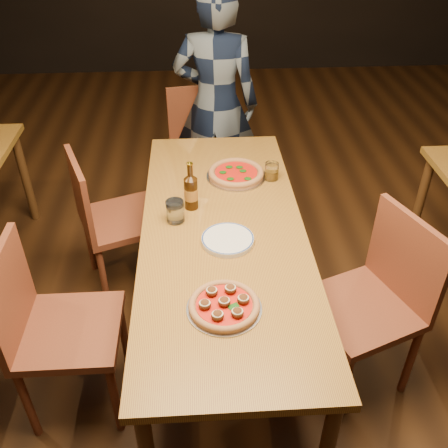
{
  "coord_description": "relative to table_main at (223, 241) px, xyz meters",
  "views": [
    {
      "loc": [
        -0.12,
        -1.95,
        2.21
      ],
      "look_at": [
        0.0,
        -0.05,
        0.82
      ],
      "focal_mm": 40.0,
      "sensor_mm": 36.0,
      "label": 1
    }
  ],
  "objects": [
    {
      "name": "pizza_meatball",
      "position": [
        -0.03,
        -0.53,
        0.09
      ],
      "size": [
        0.31,
        0.31,
        0.06
      ],
      "rotation": [
        0.0,
        0.0,
        -0.13
      ],
      "color": "#B7B7BF",
      "rests_on": "table_main"
    },
    {
      "name": "pizza_margherita",
      "position": [
        0.1,
        0.5,
        0.09
      ],
      "size": [
        0.34,
        0.34,
        0.04
      ],
      "rotation": [
        0.0,
        0.0,
        0.08
      ],
      "color": "#B7B7BF",
      "rests_on": "table_main"
    },
    {
      "name": "chair_main_e",
      "position": [
        0.64,
        -0.32,
        -0.18
      ],
      "size": [
        0.6,
        0.6,
        0.99
      ],
      "primitive_type": null,
      "rotation": [
        0.0,
        0.0,
        -1.2
      ],
      "color": "maroon",
      "rests_on": "ground"
    },
    {
      "name": "beer_bottle",
      "position": [
        -0.15,
        0.2,
        0.16
      ],
      "size": [
        0.07,
        0.07,
        0.25
      ],
      "rotation": [
        0.0,
        0.0,
        0.01
      ],
      "color": "black",
      "rests_on": "table_main"
    },
    {
      "name": "chair_main_sw",
      "position": [
        -0.58,
        0.51,
        -0.2
      ],
      "size": [
        0.57,
        0.57,
        0.95
      ],
      "primitive_type": null,
      "rotation": [
        0.0,
        0.0,
        1.94
      ],
      "color": "maroon",
      "rests_on": "ground"
    },
    {
      "name": "chair_main_nw",
      "position": [
        -0.72,
        -0.36,
        -0.19
      ],
      "size": [
        0.46,
        0.46,
        0.98
      ],
      "primitive_type": null,
      "rotation": [
        0.0,
        0.0,
        1.57
      ],
      "color": "maroon",
      "rests_on": "ground"
    },
    {
      "name": "chair_end",
      "position": [
        -0.06,
        1.31,
        -0.2
      ],
      "size": [
        0.52,
        0.52,
        0.95
      ],
      "primitive_type": null,
      "rotation": [
        0.0,
        0.0,
        0.18
      ],
      "color": "maroon",
      "rests_on": "ground"
    },
    {
      "name": "water_glass",
      "position": [
        -0.23,
        0.09,
        0.13
      ],
      "size": [
        0.09,
        0.09,
        0.11
      ],
      "primitive_type": "cylinder",
      "color": "white",
      "rests_on": "table_main"
    },
    {
      "name": "plate_stack",
      "position": [
        0.01,
        -0.1,
        0.08
      ],
      "size": [
        0.25,
        0.25,
        0.02
      ],
      "primitive_type": "cylinder",
      "color": "white",
      "rests_on": "table_main"
    },
    {
      "name": "diner",
      "position": [
        0.03,
        1.37,
        0.14
      ],
      "size": [
        0.66,
        0.49,
        1.65
      ],
      "primitive_type": "imported",
      "rotation": [
        0.0,
        0.0,
        2.97
      ],
      "color": "black",
      "rests_on": "ground"
    },
    {
      "name": "ground",
      "position": [
        0.0,
        0.0,
        -0.68
      ],
      "size": [
        9.0,
        9.0,
        0.0
      ],
      "primitive_type": "plane",
      "color": "black"
    },
    {
      "name": "table_main",
      "position": [
        0.0,
        0.0,
        0.0
      ],
      "size": [
        0.8,
        2.0,
        0.75
      ],
      "color": "brown",
      "rests_on": "ground"
    },
    {
      "name": "amber_glass",
      "position": [
        0.3,
        0.46,
        0.12
      ],
      "size": [
        0.08,
        0.08,
        0.1
      ],
      "primitive_type": "cylinder",
      "color": "#945F10",
      "rests_on": "table_main"
    }
  ]
}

